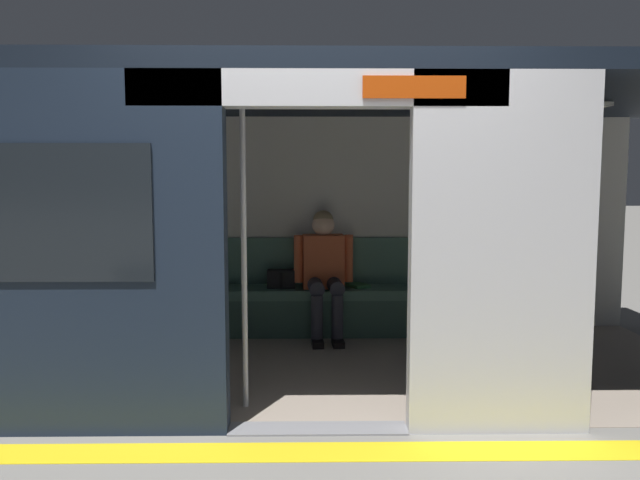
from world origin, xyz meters
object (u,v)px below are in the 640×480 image
at_px(person_seated, 324,265).
at_px(grab_pole_door, 244,250).
at_px(bench_seat, 315,299).
at_px(train_car, 307,180).
at_px(book, 358,285).
at_px(handbag, 281,279).

xyz_separation_m(person_seated, grab_pole_door, (0.54, 1.80, 0.35)).
distance_m(bench_seat, grab_pole_door, 2.02).
bearing_deg(train_car, bench_seat, -94.10).
bearing_deg(book, grab_pole_door, 37.85).
bearing_deg(book, handbag, -25.44).
xyz_separation_m(book, grab_pole_door, (0.87, 1.91, 0.56)).
xyz_separation_m(train_car, bench_seat, (-0.07, -1.01, -1.11)).
relative_size(train_car, bench_seat, 2.18).
xyz_separation_m(handbag, book, (-0.73, -0.03, -0.07)).
relative_size(train_car, book, 29.09).
bearing_deg(grab_pole_door, bench_seat, -104.00).
bearing_deg(grab_pole_door, person_seated, -106.78).
height_order(person_seated, handbag, person_seated).
height_order(train_car, grab_pole_door, train_car).
relative_size(book, grab_pole_door, 0.11).
bearing_deg(bench_seat, person_seated, 146.72).
relative_size(train_car, handbag, 24.62).
distance_m(train_car, person_seated, 1.25).
xyz_separation_m(person_seated, book, (-0.32, -0.12, -0.21)).
xyz_separation_m(train_car, book, (-0.48, -1.08, -0.99)).
bearing_deg(bench_seat, book, -171.14).
relative_size(bench_seat, grab_pole_door, 1.44).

